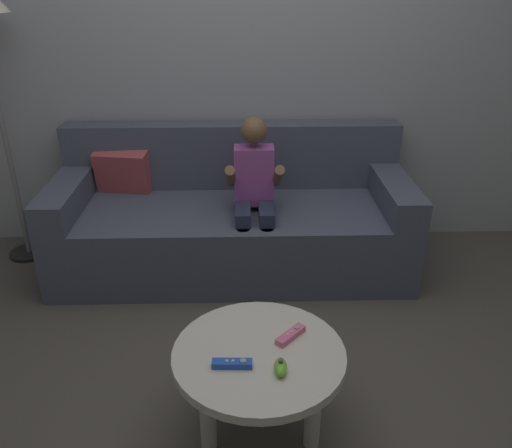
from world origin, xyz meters
TOP-DOWN VIEW (x-y plane):
  - ground_plane at (0.00, 0.00)m, footprint 9.18×9.18m
  - wall_back at (0.00, 1.55)m, footprint 4.59×0.05m
  - couch at (-0.12, 1.15)m, footprint 2.05×0.80m
  - person_seated_on_couch at (0.01, 0.98)m, footprint 0.31×0.38m
  - coffee_table at (0.00, -0.20)m, footprint 0.63×0.63m
  - game_remote_pink_near_edge at (0.12, -0.13)m, footprint 0.12×0.13m
  - nunchuk_lime at (0.07, -0.31)m, footprint 0.05×0.09m
  - game_remote_blue_far_corner at (-0.09, -0.28)m, footprint 0.14×0.04m

SIDE VIEW (x-z plane):
  - ground_plane at x=0.00m, z-range 0.00..0.00m
  - couch at x=-0.12m, z-range -0.12..0.69m
  - coffee_table at x=0.00m, z-range 0.14..0.54m
  - game_remote_pink_near_edge at x=0.12m, z-range 0.40..0.43m
  - game_remote_blue_far_corner at x=-0.09m, z-range 0.40..0.43m
  - nunchuk_lime at x=0.07m, z-range 0.40..0.45m
  - person_seated_on_couch at x=0.01m, z-range 0.07..1.00m
  - wall_back at x=0.00m, z-range 0.00..2.50m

